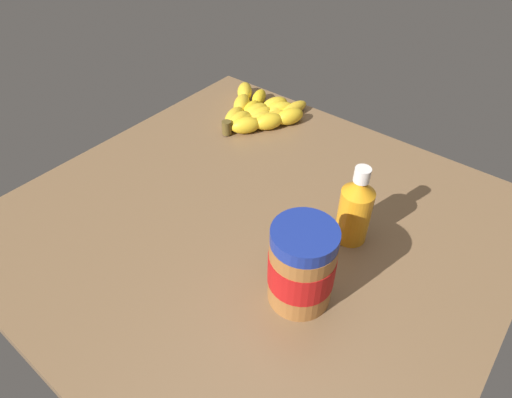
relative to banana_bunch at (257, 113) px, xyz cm
name	(u,v)px	position (x,y,z in cm)	size (l,w,h in cm)	color
ground_plane	(255,229)	(-25.56, -20.09, -4.03)	(76.06, 79.74, 4.80)	brown
banana_bunch	(257,113)	(0.00, 0.00, 0.00)	(21.21, 21.79, 3.59)	yellow
peanut_butter_jar	(302,266)	(-33.78, -34.71, 4.86)	(9.16, 9.16, 13.28)	#9E602D
honey_bottle	(355,209)	(-18.93, -34.66, 4.57)	(5.21, 5.21, 14.09)	orange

